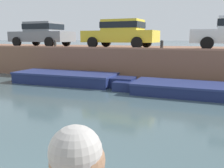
{
  "coord_description": "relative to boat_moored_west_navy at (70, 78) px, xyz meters",
  "views": [
    {
      "loc": [
        2.22,
        -1.13,
        2.17
      ],
      "look_at": [
        0.2,
        3.64,
        1.21
      ],
      "focal_mm": 40.0,
      "sensor_mm": 36.0,
      "label": 1
    }
  ],
  "objects": [
    {
      "name": "ground_plane",
      "position": [
        4.27,
        -3.78,
        -0.26
      ],
      "size": [
        400.0,
        400.0,
        0.0
      ],
      "primitive_type": "plane",
      "color": "#3D5156"
    },
    {
      "name": "far_quay_wall",
      "position": [
        4.27,
        4.41,
        0.55
      ],
      "size": [
        60.0,
        6.0,
        1.62
      ],
      "primitive_type": "cube",
      "color": "brown",
      "rests_on": "ground"
    },
    {
      "name": "far_wall_coping",
      "position": [
        4.27,
        1.53,
        1.4
      ],
      "size": [
        60.0,
        0.24,
        0.08
      ],
      "primitive_type": "cube",
      "color": "#9F6C52",
      "rests_on": "far_quay_wall"
    },
    {
      "name": "boat_moored_west_navy",
      "position": [
        0.0,
        0.0,
        0.0
      ],
      "size": [
        5.99,
        2.05,
        0.53
      ],
      "color": "navy",
      "rests_on": "ground"
    },
    {
      "name": "boat_moored_central_navy",
      "position": [
        5.48,
        -0.31,
        -0.04
      ],
      "size": [
        5.45,
        1.95,
        0.46
      ],
      "color": "navy",
      "rests_on": "ground"
    },
    {
      "name": "car_leftmost_grey",
      "position": [
        -4.02,
        3.23,
        2.21
      ],
      "size": [
        4.03,
        2.02,
        1.54
      ],
      "color": "slate",
      "rests_on": "far_quay_wall"
    },
    {
      "name": "car_left_inner_yellow",
      "position": [
        1.41,
        3.23,
        2.21
      ],
      "size": [
        4.19,
        2.0,
        1.54
      ],
      "color": "yellow",
      "rests_on": "far_quay_wall"
    },
    {
      "name": "mooring_bollard_west",
      "position": [
        -1.94,
        1.66,
        1.6
      ],
      "size": [
        0.15,
        0.15,
        0.45
      ],
      "color": "#2D2B28",
      "rests_on": "far_quay_wall"
    },
    {
      "name": "mooring_bollard_mid",
      "position": [
        4.05,
        1.66,
        1.6
      ],
      "size": [
        0.15,
        0.15,
        0.45
      ],
      "color": "#2D2B28",
      "rests_on": "far_quay_wall"
    }
  ]
}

